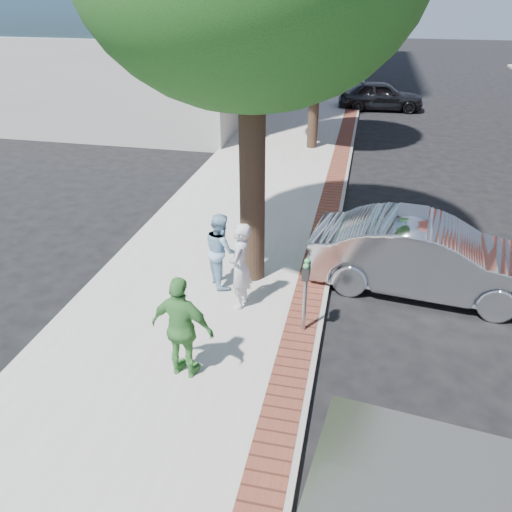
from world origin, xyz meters
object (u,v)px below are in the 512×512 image
(bg_car, at_px, (381,96))
(person_gray, at_px, (240,266))
(person_green, at_px, (182,328))
(parking_meter, at_px, (306,282))
(person_officer, at_px, (221,250))
(sedan_silver, at_px, (427,257))

(bg_car, bearing_deg, person_gray, 167.70)
(person_green, relative_size, bg_car, 0.43)
(parking_meter, relative_size, bg_car, 0.34)
(parking_meter, bearing_deg, bg_car, 86.11)
(parking_meter, height_order, person_green, person_green)
(person_gray, distance_m, person_officer, 0.94)
(parking_meter, height_order, person_gray, person_gray)
(parking_meter, height_order, person_officer, person_officer)
(parking_meter, xyz_separation_m, sedan_silver, (2.28, 2.19, -0.41))
(parking_meter, height_order, sedan_silver, parking_meter)
(parking_meter, xyz_separation_m, person_gray, (-1.33, 0.57, -0.16))
(parking_meter, bearing_deg, person_gray, 156.98)
(sedan_silver, bearing_deg, bg_car, 9.14)
(person_green, xyz_separation_m, sedan_silver, (4.02, 3.76, -0.26))
(parking_meter, bearing_deg, person_green, -138.00)
(parking_meter, xyz_separation_m, person_officer, (-1.93, 1.28, -0.25))
(person_gray, relative_size, bg_car, 0.42)
(person_officer, bearing_deg, person_green, 150.39)
(person_officer, bearing_deg, bg_car, -43.52)
(person_green, height_order, bg_car, person_green)
(parking_meter, xyz_separation_m, bg_car, (1.35, 19.80, -0.48))
(person_officer, distance_m, bg_car, 18.80)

